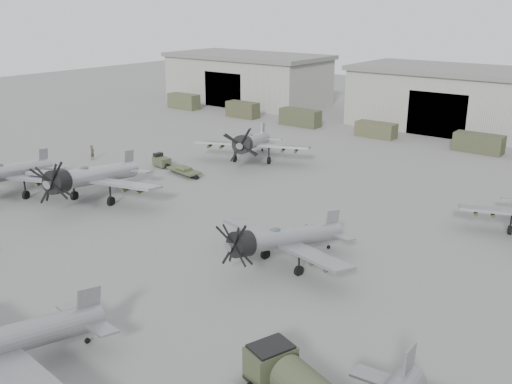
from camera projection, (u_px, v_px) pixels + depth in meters
ground at (109, 289)px, 36.22m from camera, size 220.00×220.00×0.00m
hangar_left at (247, 78)px, 103.45m from camera, size 29.00×14.80×8.70m
hangar_center at (455, 98)px, 81.41m from camera, size 29.00×14.80×8.70m
support_truck_0 at (184, 101)px, 98.07m from camera, size 5.85×2.20×2.52m
support_truck_1 at (243, 110)px, 90.51m from camera, size 5.37×2.20×2.46m
support_truck_2 at (300, 118)px, 84.17m from camera, size 6.24×2.20×2.47m
support_truck_3 at (376, 130)px, 77.11m from camera, size 5.45×2.20×2.01m
support_truck_4 at (479, 143)px, 69.15m from camera, size 5.78×2.20×2.28m
aircraft_mid_0 at (5, 174)px, 52.60m from camera, size 12.61×11.39×5.10m
aircraft_mid_1 at (89, 177)px, 51.08m from camera, size 13.57×12.22×5.41m
aircraft_mid_2 at (281, 239)px, 38.58m from camera, size 11.42×10.28×4.54m
aircraft_far_0 at (251, 142)px, 64.06m from camera, size 12.95×11.74×5.30m
tug_trailer at (170, 165)px, 61.99m from camera, size 7.56×2.75×1.50m
ground_crew at (92, 152)px, 65.96m from camera, size 0.62×0.74×1.72m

